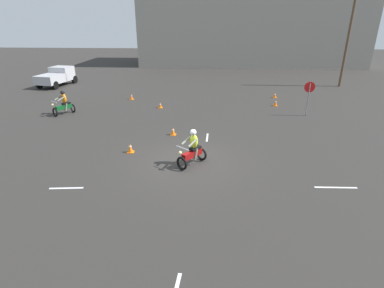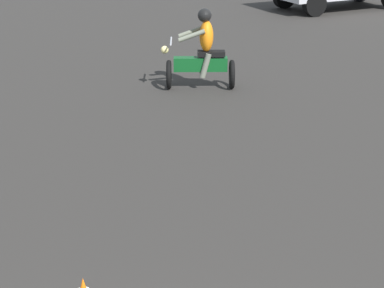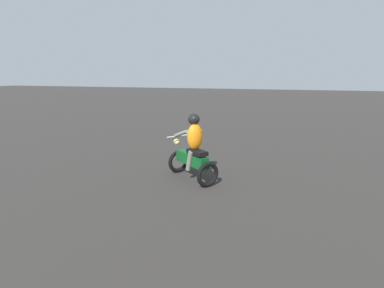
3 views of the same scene
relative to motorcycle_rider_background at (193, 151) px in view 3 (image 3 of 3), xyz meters
name	(u,v)px [view 3 (image 3 of 3)]	position (x,y,z in m)	size (l,w,h in m)	color
motorcycle_rider_background	(193,151)	(0.00, 0.00, 0.00)	(1.31, 1.49, 1.66)	black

